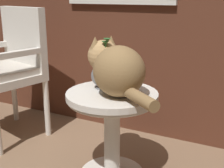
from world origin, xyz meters
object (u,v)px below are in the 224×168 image
Objects in this scene: wicker_side_table at (112,119)px; wicker_chair at (10,64)px; pewter_vase_with_ivy at (102,73)px; cat at (116,68)px.

wicker_chair is at bearing 167.95° from wicker_side_table.
pewter_vase_with_ivy is at bearing -10.59° from wicker_chair.
cat is 0.14m from pewter_vase_with_ivy.
pewter_vase_with_ivy is at bearing 154.58° from cat.
wicker_chair reaches higher than wicker_side_table.
wicker_side_table is 0.98× the size of cat.
cat is (1.02, -0.22, 0.13)m from wicker_chair.
wicker_side_table is 0.55× the size of wicker_chair.
cat is at bearing -23.00° from wicker_side_table.
cat is at bearing -12.40° from wicker_chair.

